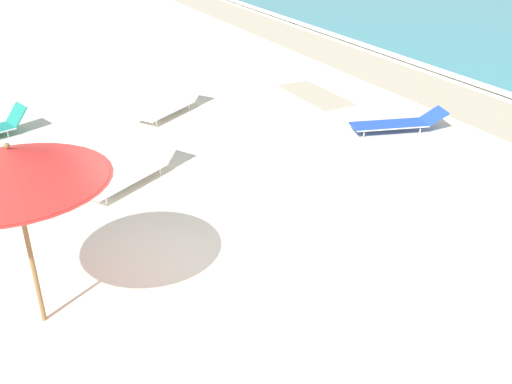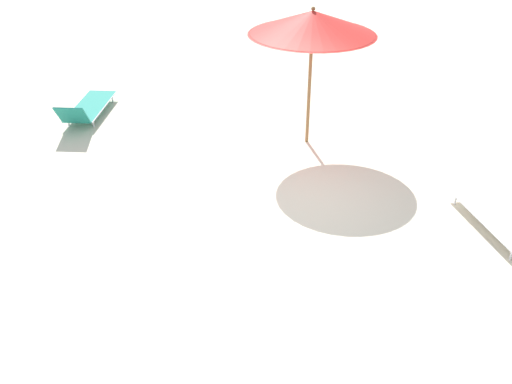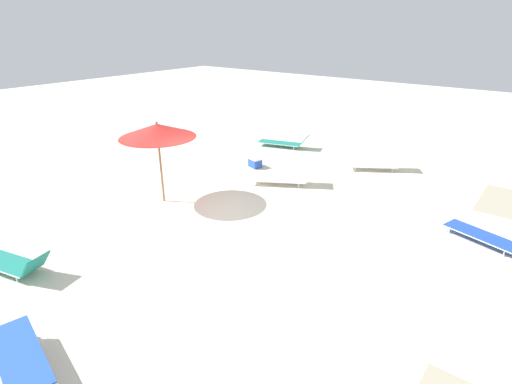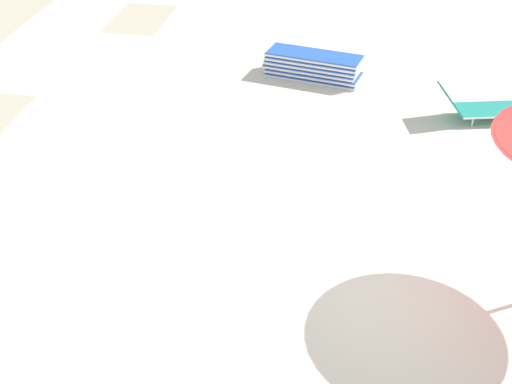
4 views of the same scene
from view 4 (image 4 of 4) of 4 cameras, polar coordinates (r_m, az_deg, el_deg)
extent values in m
cube|color=beige|center=(8.89, 9.43, -7.81)|extent=(60.00, 60.00, 0.16)
cube|color=#B3A68B|center=(17.40, -9.23, 13.55)|extent=(2.10, 1.27, 0.00)
cube|color=blue|center=(14.03, 4.60, 9.29)|extent=(0.98, 1.89, 0.03)
cube|color=silver|center=(14.04, 4.60, 9.18)|extent=(1.00, 1.93, 0.04)
cube|color=blue|center=(14.00, 4.66, 9.60)|extent=(0.98, 1.89, 0.03)
cube|color=silver|center=(14.01, 4.66, 9.49)|extent=(1.00, 1.93, 0.04)
cube|color=blue|center=(13.98, 4.46, 9.96)|extent=(0.98, 1.89, 0.03)
cube|color=silver|center=(13.99, 4.45, 9.85)|extent=(1.00, 1.93, 0.04)
cube|color=blue|center=(13.94, 4.59, 10.26)|extent=(0.98, 1.89, 0.03)
cube|color=silver|center=(13.95, 4.59, 10.15)|extent=(1.00, 1.93, 0.04)
cube|color=blue|center=(13.90, 4.65, 10.58)|extent=(0.98, 1.89, 0.03)
cube|color=silver|center=(13.91, 4.65, 10.46)|extent=(1.00, 1.93, 0.04)
cube|color=blue|center=(13.87, 4.70, 10.90)|extent=(0.98, 1.89, 0.03)
cube|color=silver|center=(13.88, 4.70, 10.78)|extent=(1.00, 1.93, 0.04)
cube|color=#1E8475|center=(13.12, 19.42, 6.28)|extent=(1.00, 1.83, 0.03)
cylinder|color=silver|center=(13.37, 18.97, 6.86)|extent=(0.44, 1.69, 0.03)
cube|color=#1E8475|center=(12.66, 15.26, 7.15)|extent=(0.64, 0.49, 0.45)
cylinder|color=silver|center=(12.70, 16.93, 5.37)|extent=(0.03, 0.03, 0.16)
cylinder|color=silver|center=(13.13, 16.22, 6.41)|extent=(0.03, 0.03, 0.16)
camera|label=1|loc=(13.80, 23.68, 27.71)|focal=40.00mm
camera|label=2|loc=(8.79, -48.14, 16.52)|focal=40.00mm
camera|label=3|loc=(15.78, -18.09, 29.83)|focal=28.00mm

